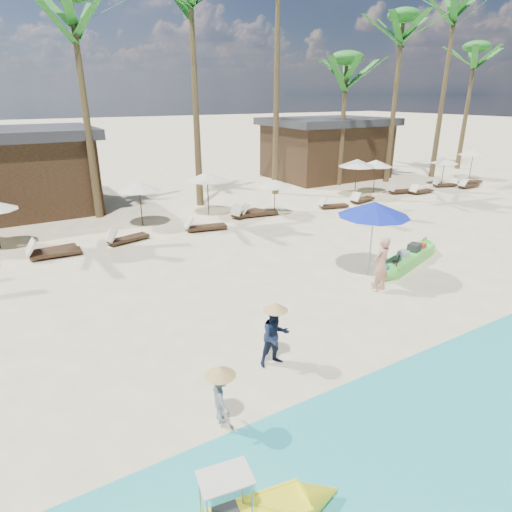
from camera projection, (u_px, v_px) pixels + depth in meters
ground at (330, 317)px, 12.06m from camera, size 240.00×240.00×0.00m
wet_sand_strip at (501, 429)px, 8.03m from camera, size 240.00×4.50×0.01m
green_canoe at (408, 258)px, 15.76m from camera, size 5.22×2.01×0.69m
tourist at (381, 264)px, 13.41m from camera, size 0.72×0.54×1.79m
vendor_green at (275, 336)px, 9.72m from camera, size 0.75×0.61×1.46m
vendor_yellow at (221, 397)px, 7.80m from camera, size 0.49×0.74×1.06m
blue_umbrella at (374, 209)px, 14.16m from camera, size 2.40×2.40×2.58m
lounger_4_left at (49, 249)px, 16.76m from camera, size 1.86×0.64×0.62m
lounger_4_right at (52, 252)px, 16.40m from camera, size 1.94×0.69×0.65m
resort_parasol_5 at (139, 186)px, 19.87m from camera, size 2.04×2.04×2.10m
lounger_5_left at (125, 238)px, 18.08m from camera, size 1.89×0.99×0.62m
resort_parasol_6 at (207, 176)px, 21.66m from camera, size 2.16×2.16×2.23m
lounger_6_left at (204, 226)px, 19.66m from camera, size 1.99×0.96×0.65m
lounger_6_right at (246, 212)px, 21.94m from camera, size 2.03×1.22×0.66m
resort_parasol_7 at (275, 183)px, 21.78m from camera, size 1.78×1.78×1.83m
lounger_7_left at (257, 212)px, 21.98m from camera, size 2.03×0.90×0.67m
lounger_7_right at (332, 205)px, 23.56m from camera, size 1.73×0.93×0.56m
resort_parasol_8 at (357, 163)px, 25.54m from camera, size 2.22×2.22×2.29m
lounger_8_left at (361, 199)px, 24.84m from camera, size 1.86×0.91×0.61m
resort_parasol_9 at (376, 163)px, 26.67m from camera, size 2.02×2.02×2.08m
lounger_9_left at (401, 190)px, 27.11m from camera, size 1.93×0.90×0.63m
lounger_9_right at (420, 191)px, 27.03m from camera, size 1.74×0.54×0.59m
resort_parasol_10 at (445, 161)px, 29.06m from camera, size 1.81×1.81×1.86m
lounger_10_left at (444, 184)px, 29.00m from camera, size 1.70×1.02×0.55m
lounger_10_right at (468, 185)px, 28.67m from camera, size 1.66×0.53×0.56m
resort_parasol_11 at (474, 152)px, 31.28m from camera, size 2.10×2.10×2.16m
lounger_11_left at (469, 181)px, 29.79m from camera, size 1.99×0.65×0.67m
palm_3 at (75, 30)px, 18.94m from camera, size 2.08×2.08×10.52m
palm_4 at (192, 17)px, 21.03m from camera, size 2.08×2.08×11.70m
palm_6 at (346, 75)px, 27.36m from camera, size 2.08×2.08×8.51m
palm_7 at (401, 44)px, 27.77m from camera, size 2.08×2.08×11.08m
palm_8 at (453, 28)px, 29.21m from camera, size 2.08×2.08×12.70m
palm_9 at (474, 65)px, 33.58m from camera, size 2.08×2.08×9.82m
pavilion_east at (326, 147)px, 32.03m from camera, size 8.80×6.60×4.30m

